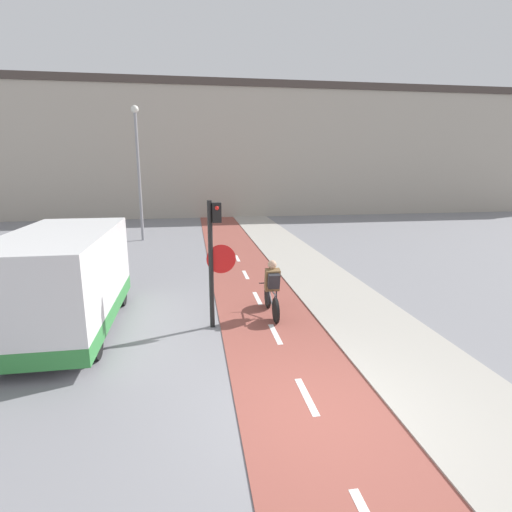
% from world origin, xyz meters
% --- Properties ---
extents(ground_plane, '(120.00, 120.00, 0.00)m').
position_xyz_m(ground_plane, '(0.00, 0.00, 0.00)').
color(ground_plane, gray).
extents(bike_lane, '(2.37, 60.00, 0.02)m').
position_xyz_m(bike_lane, '(0.00, 0.00, 0.01)').
color(bike_lane, brown).
rests_on(bike_lane, ground_plane).
extents(sidewalk_strip, '(2.40, 60.00, 0.05)m').
position_xyz_m(sidewalk_strip, '(2.38, 0.00, 0.03)').
color(sidewalk_strip, '#A8A399').
rests_on(sidewalk_strip, ground_plane).
extents(building_row_background, '(60.00, 5.20, 9.44)m').
position_xyz_m(building_row_background, '(0.00, 26.14, 4.73)').
color(building_row_background, '#B2A899').
rests_on(building_row_background, ground_plane).
extents(traffic_light_pole, '(0.67, 0.25, 2.97)m').
position_xyz_m(traffic_light_pole, '(-1.28, 3.69, 1.85)').
color(traffic_light_pole, black).
rests_on(traffic_light_pole, ground_plane).
extents(street_lamp_far, '(0.36, 0.36, 6.46)m').
position_xyz_m(street_lamp_far, '(-4.25, 15.36, 3.98)').
color(street_lamp_far, gray).
rests_on(street_lamp_far, ground_plane).
extents(cyclist_near, '(0.46, 1.67, 1.43)m').
position_xyz_m(cyclist_near, '(0.16, 4.17, 0.70)').
color(cyclist_near, black).
rests_on(cyclist_near, ground_plane).
extents(van, '(2.13, 4.83, 2.29)m').
position_xyz_m(van, '(-4.67, 4.03, 1.13)').
color(van, silver).
rests_on(van, ground_plane).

